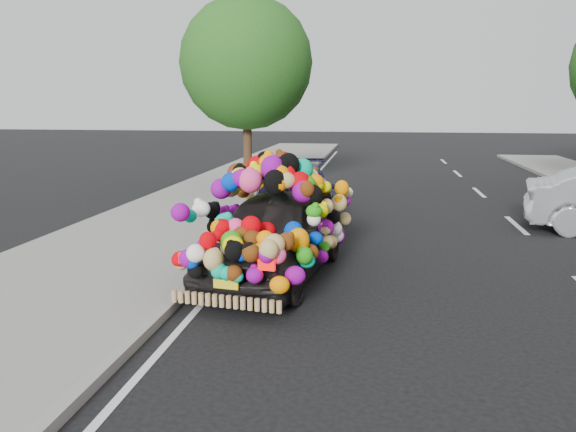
% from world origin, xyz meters
% --- Properties ---
extents(ground, '(100.00, 100.00, 0.00)m').
position_xyz_m(ground, '(0.00, 0.00, 0.00)').
color(ground, black).
rests_on(ground, ground).
extents(sidewalk, '(4.00, 60.00, 0.12)m').
position_xyz_m(sidewalk, '(-4.30, 0.00, 0.06)').
color(sidewalk, gray).
rests_on(sidewalk, ground).
extents(kerb, '(0.15, 60.00, 0.13)m').
position_xyz_m(kerb, '(-2.35, 0.00, 0.07)').
color(kerb, gray).
rests_on(kerb, ground).
extents(tree_near_sidewalk, '(4.20, 4.20, 6.13)m').
position_xyz_m(tree_near_sidewalk, '(-3.80, 9.50, 4.02)').
color(tree_near_sidewalk, '#332114').
rests_on(tree_near_sidewalk, ground).
extents(plush_art_car, '(2.52, 4.45, 2.02)m').
position_xyz_m(plush_art_car, '(-1.24, 0.36, 1.03)').
color(plush_art_car, black).
rests_on(plush_art_car, ground).
extents(navy_sedan, '(2.54, 4.91, 1.36)m').
position_xyz_m(navy_sedan, '(-1.53, 4.50, 0.68)').
color(navy_sedan, black).
rests_on(navy_sedan, ground).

